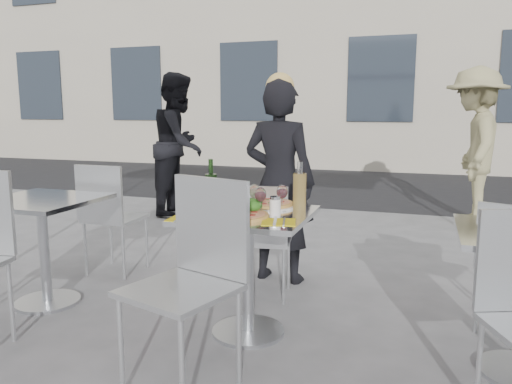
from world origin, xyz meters
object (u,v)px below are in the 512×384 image
(pedestrian_a, at_px, (179,144))
(wineglass_red_b, at_px, (282,193))
(main_table, at_px, (248,248))
(side_chair_lfar, at_px, (108,210))
(wineglass_white_a, at_px, (235,193))
(wine_bottle, at_px, (211,188))
(wineglass_white_b, at_px, (255,192))
(napkin_right, at_px, (279,222))
(sugar_shaker, at_px, (275,206))
(salad_plate, at_px, (250,207))
(carafe, at_px, (300,190))
(woman_diner, at_px, (279,182))
(chair_far, at_px, (262,232))
(pizza_near, at_px, (239,215))
(napkin_left, at_px, (185,218))
(pedestrian_b, at_px, (474,146))
(wineglass_red_a, at_px, (260,195))
(side_table_left, at_px, (43,229))
(chair_near, at_px, (195,265))
(pizza_far, at_px, (268,204))

(pedestrian_a, relative_size, wineglass_red_b, 11.55)
(main_table, relative_size, side_chair_lfar, 0.82)
(wineglass_white_a, bearing_deg, wine_bottle, 150.82)
(side_chair_lfar, xyz_separation_m, wineglass_white_b, (1.45, -0.58, 0.31))
(wineglass_white_a, relative_size, napkin_right, 0.72)
(sugar_shaker, bearing_deg, wine_bottle, 163.31)
(main_table, bearing_deg, salad_plate, 22.32)
(wine_bottle, height_order, carafe, wine_bottle)
(woman_diner, xyz_separation_m, sugar_shaker, (0.27, -1.02, 0.01))
(pedestrian_a, distance_m, wineglass_white_a, 3.68)
(main_table, relative_size, wine_bottle, 2.54)
(main_table, distance_m, wine_bottle, 0.46)
(chair_far, height_order, pizza_near, chair_far)
(wineglass_white_a, bearing_deg, side_chair_lfar, 154.29)
(wine_bottle, xyz_separation_m, napkin_left, (0.02, -0.41, -0.11))
(wineglass_red_b, bearing_deg, pedestrian_b, 69.47)
(chair_far, bearing_deg, salad_plate, 91.22)
(main_table, relative_size, napkin_right, 3.44)
(pizza_near, distance_m, napkin_left, 0.30)
(main_table, height_order, wineglass_red_b, wineglass_red_b)
(carafe, distance_m, wineglass_red_a, 0.27)
(main_table, bearing_deg, sugar_shaker, -0.88)
(napkin_right, bearing_deg, chair_far, 100.34)
(pedestrian_a, relative_size, napkin_left, 9.07)
(chair_far, bearing_deg, side_table_left, 12.18)
(wineglass_white_a, bearing_deg, salad_plate, -9.12)
(wine_bottle, height_order, napkin_left, wine_bottle)
(woman_diner, relative_size, wine_bottle, 5.34)
(salad_plate, relative_size, sugar_shaker, 2.06)
(chair_far, bearing_deg, wineglass_red_a, 97.78)
(chair_far, bearing_deg, chair_near, 82.09)
(main_table, relative_size, pizza_near, 2.21)
(pedestrian_a, height_order, salad_plate, pedestrian_a)
(chair_far, relative_size, wine_bottle, 2.85)
(pedestrian_b, xyz_separation_m, salad_plate, (-1.50, -3.70, -0.14))
(main_table, relative_size, carafe, 2.59)
(pedestrian_a, relative_size, sugar_shaker, 17.00)
(sugar_shaker, relative_size, wineglass_red_a, 0.68)
(wineglass_red_a, bearing_deg, salad_plate, 167.90)
(sugar_shaker, bearing_deg, pedestrian_a, 125.40)
(pedestrian_b, height_order, wineglass_white_a, pedestrian_b)
(chair_near, xyz_separation_m, carafe, (0.33, 0.78, 0.27))
(side_chair_lfar, xyz_separation_m, sugar_shaker, (1.61, -0.68, 0.26))
(pizza_far, relative_size, wineglass_white_a, 2.18)
(main_table, relative_size, chair_far, 0.89)
(chair_far, height_order, wineglass_red_a, wineglass_red_a)
(side_table_left, distance_m, wineglass_white_b, 1.55)
(napkin_left, bearing_deg, wineglass_red_b, 37.15)
(chair_far, height_order, wineglass_white_b, wineglass_white_b)
(wineglass_red_b, bearing_deg, chair_far, 121.59)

